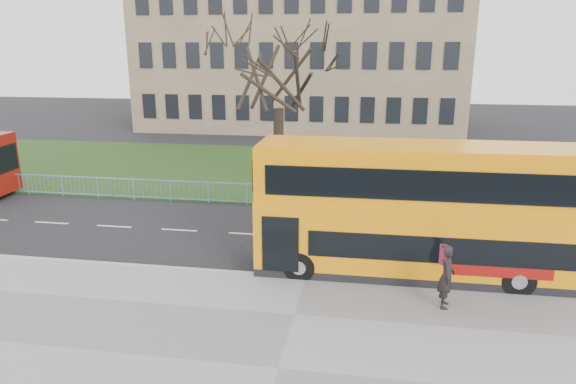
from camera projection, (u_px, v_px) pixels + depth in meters
The scene contains 9 objects.
ground at pixel (311, 262), 18.73m from camera, with size 120.00×120.00×0.00m, color black.
pavement at pixel (278, 370), 12.29m from camera, with size 80.00×10.50×0.12m, color slate.
kerb at pixel (306, 278), 17.24m from camera, with size 80.00×0.20×0.14m, color #99999C.
grass_verge at pixel (338, 172), 32.32m from camera, with size 80.00×15.40×0.08m, color #223915.
guard_railing at pixel (327, 198), 24.86m from camera, with size 40.00×0.12×1.10m, color #76ABD2, non-canonical shape.
bare_tree at pixel (278, 92), 27.29m from camera, with size 7.28×7.28×10.40m, color black, non-canonical shape.
civic_building at pixel (303, 55), 50.91m from camera, with size 30.00×15.00×14.00m, color #7B644E.
yellow_bus at pixel (418, 208), 17.04m from camera, with size 10.68×2.62×4.47m.
pedestrian at pixel (447, 276), 14.99m from camera, with size 0.71×0.46×1.94m, color black.
Camera 1 is at (1.94, -17.27, 7.48)m, focal length 32.00 mm.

